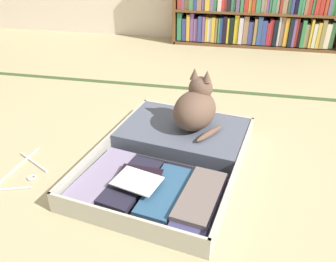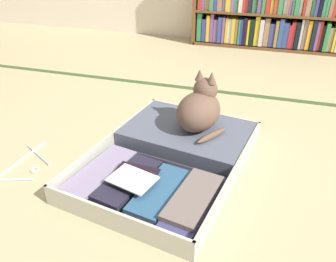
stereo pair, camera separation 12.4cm
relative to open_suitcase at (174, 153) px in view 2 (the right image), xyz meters
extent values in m
plane|color=tan|center=(0.04, -0.19, -0.04)|extent=(10.00, 10.00, 0.00)
cube|color=#384E26|center=(0.04, 0.88, -0.04)|extent=(4.80, 0.05, 0.00)
cube|color=brown|center=(0.40, 2.08, -0.03)|extent=(1.54, 0.23, 0.02)
cube|color=brown|center=(0.40, 2.08, 0.28)|extent=(1.51, 0.23, 0.02)
cube|color=#358955|center=(-0.32, 2.08, 0.13)|extent=(0.04, 0.20, 0.26)
cube|color=#383C85|center=(-0.27, 2.08, 0.10)|extent=(0.04, 0.20, 0.21)
cube|color=gold|center=(-0.24, 2.07, 0.12)|extent=(0.03, 0.20, 0.25)
cube|color=#784E90|center=(-0.20, 2.08, 0.13)|extent=(0.03, 0.20, 0.26)
cube|color=slate|center=(-0.16, 2.08, 0.10)|extent=(0.04, 0.20, 0.21)
cube|color=#3D4992|center=(-0.12, 2.07, 0.11)|extent=(0.04, 0.20, 0.24)
cube|color=#79548D|center=(-0.08, 2.07, 0.11)|extent=(0.02, 0.20, 0.24)
cube|color=gold|center=(-0.06, 2.08, 0.11)|extent=(0.02, 0.20, 0.23)
cube|color=silver|center=(-0.03, 2.08, 0.11)|extent=(0.04, 0.20, 0.23)
cube|color=gold|center=(0.01, 2.07, 0.11)|extent=(0.03, 0.20, 0.24)
cube|color=#93734B|center=(0.04, 2.07, 0.11)|extent=(0.02, 0.20, 0.23)
cube|color=#3D7F56|center=(0.07, 2.07, 0.11)|extent=(0.02, 0.20, 0.23)
cube|color=navy|center=(0.09, 2.07, 0.11)|extent=(0.02, 0.20, 0.23)
cube|color=black|center=(0.12, 2.07, 0.12)|extent=(0.04, 0.20, 0.25)
cube|color=gold|center=(0.15, 2.07, 0.11)|extent=(0.02, 0.20, 0.23)
cube|color=black|center=(0.18, 2.07, 0.11)|extent=(0.04, 0.20, 0.24)
cube|color=gold|center=(0.23, 2.07, 0.13)|extent=(0.04, 0.20, 0.27)
cube|color=silver|center=(0.27, 2.07, 0.11)|extent=(0.04, 0.20, 0.24)
cube|color=#9A785A|center=(0.32, 2.08, 0.12)|extent=(0.04, 0.20, 0.26)
cube|color=#3A4284|center=(0.36, 2.08, 0.10)|extent=(0.04, 0.20, 0.21)
cube|color=#9C7D4C|center=(0.41, 2.07, 0.11)|extent=(0.03, 0.20, 0.24)
cube|color=#33538F|center=(0.44, 2.07, 0.12)|extent=(0.04, 0.20, 0.26)
cube|color=#36468E|center=(0.49, 2.07, 0.11)|extent=(0.04, 0.20, 0.23)
cube|color=#B02C37|center=(0.52, 2.08, 0.10)|extent=(0.02, 0.20, 0.21)
cube|color=#C02D38|center=(0.55, 2.08, 0.11)|extent=(0.04, 0.20, 0.24)
cube|color=black|center=(0.59, 2.07, 0.11)|extent=(0.03, 0.20, 0.24)
cube|color=silver|center=(0.62, 2.08, 0.13)|extent=(0.02, 0.20, 0.26)
cube|color=#907061|center=(0.65, 2.08, 0.13)|extent=(0.03, 0.20, 0.26)
cube|color=gold|center=(0.69, 2.07, 0.12)|extent=(0.03, 0.20, 0.26)
cube|color=black|center=(0.73, 2.07, 0.13)|extent=(0.03, 0.20, 0.26)
cube|color=#784E92|center=(0.76, 2.07, 0.12)|extent=(0.02, 0.20, 0.26)
cube|color=#BA402A|center=(0.78, 2.08, 0.12)|extent=(0.02, 0.20, 0.26)
cube|color=#2B1924|center=(0.81, 2.08, 0.11)|extent=(0.02, 0.20, 0.22)
cube|color=#36884C|center=(0.84, 2.07, 0.12)|extent=(0.03, 0.20, 0.25)
cube|color=#91855C|center=(0.87, 2.08, 0.10)|extent=(0.04, 0.20, 0.21)
cube|color=yellow|center=(0.91, 2.07, 0.12)|extent=(0.02, 0.20, 0.26)
cube|color=#BB4129|center=(0.36, 2.07, 0.40)|extent=(0.03, 0.20, 0.22)
cube|color=#9D7759|center=(0.47, 2.07, 0.40)|extent=(0.02, 0.20, 0.22)
cube|color=#397E57|center=(0.51, 2.08, 0.40)|extent=(0.02, 0.20, 0.22)
cube|color=#AE3127|center=(0.60, 2.07, 0.41)|extent=(0.02, 0.20, 0.24)
cube|color=#9A8262|center=(0.64, 2.08, 0.41)|extent=(0.04, 0.20, 0.25)
cube|color=#4B7C64|center=(0.68, 2.08, 0.40)|extent=(0.03, 0.20, 0.23)
cube|color=#3B4093|center=(0.71, 2.07, 0.42)|extent=(0.02, 0.20, 0.26)
cube|color=black|center=(0.74, 2.07, 0.41)|extent=(0.03, 0.20, 0.25)
cube|color=#35875B|center=(0.77, 2.08, 0.40)|extent=(0.03, 0.20, 0.21)
cube|color=#9F7053|center=(0.82, 2.08, 0.42)|extent=(0.03, 0.20, 0.25)
cube|color=#B33429|center=(0.85, 2.08, 0.42)|extent=(0.03, 0.20, 0.26)
cube|color=#BCB9AA|center=(-0.05, -0.29, -0.03)|extent=(0.72, 0.56, 0.01)
cube|color=#BCB9AA|center=(-0.09, -0.51, 0.01)|extent=(0.64, 0.12, 0.10)
cube|color=#BCB9AA|center=(-0.37, -0.23, 0.01)|extent=(0.09, 0.45, 0.10)
cube|color=#BCB9AA|center=(0.26, -0.34, 0.01)|extent=(0.09, 0.45, 0.10)
cube|color=#504B59|center=(-0.05, -0.29, -0.02)|extent=(0.69, 0.53, 0.01)
cube|color=#BCB9AA|center=(0.02, 0.16, -0.03)|extent=(0.72, 0.56, 0.01)
cube|color=#BCB9AA|center=(0.06, 0.38, 0.01)|extent=(0.64, 0.12, 0.10)
cube|color=#BCB9AA|center=(-0.29, 0.21, 0.01)|extent=(0.09, 0.45, 0.10)
cube|color=#BCB9AA|center=(0.34, 0.11, 0.01)|extent=(0.09, 0.45, 0.10)
cube|color=#504B59|center=(0.02, 0.16, -0.02)|extent=(0.69, 0.53, 0.01)
cylinder|color=black|center=(-0.01, -0.06, -0.02)|extent=(0.63, 0.12, 0.02)
cube|color=#1A3023|center=(-0.28, -0.25, -0.01)|extent=(0.20, 0.35, 0.02)
cube|color=gray|center=(-0.27, -0.25, 0.01)|extent=(0.21, 0.40, 0.02)
cube|color=#2A2323|center=(-0.13, -0.27, -0.01)|extent=(0.21, 0.41, 0.02)
cube|color=#222031|center=(-0.13, -0.27, 0.01)|extent=(0.21, 0.37, 0.02)
cube|color=black|center=(0.03, -0.29, -0.01)|extent=(0.20, 0.40, 0.02)
cube|color=#2C5377|center=(0.02, -0.30, 0.01)|extent=(0.19, 0.35, 0.01)
cube|color=#B49D8E|center=(0.17, -0.32, -0.01)|extent=(0.20, 0.39, 0.02)
cube|color=#3D3C6B|center=(0.17, -0.32, 0.01)|extent=(0.20, 0.39, 0.02)
cube|color=#6C605C|center=(0.17, -0.32, 0.03)|extent=(0.20, 0.35, 0.02)
cube|color=white|center=(-0.09, -0.30, 0.05)|extent=(0.21, 0.18, 0.01)
cube|color=black|center=(-0.10, -0.27, 0.04)|extent=(0.19, 0.15, 0.01)
cube|color=#4F5667|center=(0.02, 0.16, 0.01)|extent=(0.68, 0.52, 0.08)
cylinder|color=black|center=(-0.12, 0.40, 0.01)|extent=(0.02, 0.02, 0.09)
cylinder|color=black|center=(0.23, 0.34, 0.01)|extent=(0.02, 0.02, 0.09)
cube|color=red|center=(-0.06, -0.50, -0.01)|extent=(0.03, 0.01, 0.03)
cube|color=yellow|center=(0.02, -0.52, 0.01)|extent=(0.03, 0.01, 0.02)
ellipsoid|color=brown|center=(0.08, 0.17, 0.15)|extent=(0.27, 0.31, 0.20)
ellipsoid|color=brown|center=(0.10, 0.24, 0.11)|extent=(0.16, 0.13, 0.11)
sphere|color=brown|center=(0.09, 0.22, 0.25)|extent=(0.12, 0.12, 0.12)
cone|color=brown|center=(0.12, 0.21, 0.32)|extent=(0.05, 0.05, 0.06)
cone|color=brown|center=(0.06, 0.23, 0.32)|extent=(0.05, 0.05, 0.06)
sphere|color=#D7D04C|center=(0.13, 0.26, 0.26)|extent=(0.02, 0.02, 0.02)
sphere|color=#D7D04C|center=(0.09, 0.28, 0.26)|extent=(0.02, 0.02, 0.02)
ellipsoid|color=brown|center=(0.16, 0.09, 0.07)|extent=(0.13, 0.19, 0.03)
cylinder|color=silver|center=(-0.72, -0.27, -0.04)|extent=(0.05, 0.42, 0.01)
cylinder|color=silver|center=(-0.66, -0.17, -0.04)|extent=(0.21, 0.12, 0.01)
cylinder|color=silver|center=(-0.68, -0.38, -0.04)|extent=(0.22, 0.09, 0.01)
torus|color=silver|center=(-0.60, -0.28, -0.04)|extent=(0.04, 0.04, 0.01)
camera|label=1|loc=(0.25, -1.35, 0.92)|focal=36.40mm
camera|label=2|loc=(0.37, -1.32, 0.92)|focal=36.40mm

